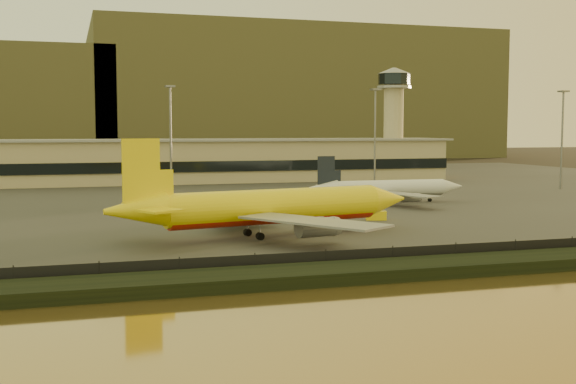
# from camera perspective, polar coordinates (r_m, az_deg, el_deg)

# --- Properties ---
(ground) EXTENTS (900.00, 900.00, 0.00)m
(ground) POSITION_cam_1_polar(r_m,az_deg,el_deg) (93.54, 3.73, -4.66)
(ground) COLOR black
(ground) RESTS_ON ground
(embankment) EXTENTS (320.00, 7.00, 1.40)m
(embankment) POSITION_cam_1_polar(r_m,az_deg,el_deg) (78.01, 8.19, -6.12)
(embankment) COLOR black
(embankment) RESTS_ON ground
(tarmac) EXTENTS (320.00, 220.00, 0.20)m
(tarmac) POSITION_cam_1_polar(r_m,az_deg,el_deg) (184.80, -6.75, 0.12)
(tarmac) COLOR #2D2D2D
(tarmac) RESTS_ON ground
(perimeter_fence) EXTENTS (300.00, 0.05, 2.20)m
(perimeter_fence) POSITION_cam_1_polar(r_m,az_deg,el_deg) (81.47, 6.99, -5.20)
(perimeter_fence) COLOR black
(perimeter_fence) RESTS_ON tarmac
(terminal_building) EXTENTS (202.00, 25.00, 12.60)m
(terminal_building) POSITION_cam_1_polar(r_m,az_deg,el_deg) (212.76, -12.10, 2.34)
(terminal_building) COLOR #C6B48A
(terminal_building) RESTS_ON tarmac
(control_tower) EXTENTS (11.20, 11.20, 35.50)m
(control_tower) POSITION_cam_1_polar(r_m,az_deg,el_deg) (240.36, 8.34, 6.36)
(control_tower) COLOR #C6B48A
(control_tower) RESTS_ON tarmac
(apron_light_masts) EXTENTS (152.20, 12.20, 25.40)m
(apron_light_masts) POSITION_cam_1_polar(r_m,az_deg,el_deg) (168.13, -0.53, 5.00)
(apron_light_masts) COLOR slate
(apron_light_masts) RESTS_ON tarmac
(distant_hills) EXTENTS (470.00, 160.00, 70.00)m
(distant_hills) POSITION_cam_1_polar(r_m,az_deg,el_deg) (426.67, -15.51, 6.91)
(distant_hills) COLOR brown
(distant_hills) RESTS_ON ground
(dhl_cargo_jet) EXTENTS (47.53, 45.93, 14.24)m
(dhl_cargo_jet) POSITION_cam_1_polar(r_m,az_deg,el_deg) (103.60, -1.46, -1.23)
(dhl_cargo_jet) COLOR yellow
(dhl_cargo_jet) RESTS_ON tarmac
(white_narrowbody_jet) EXTENTS (34.68, 33.93, 9.98)m
(white_narrowbody_jet) POSITION_cam_1_polar(r_m,az_deg,el_deg) (152.97, 7.88, 0.26)
(white_narrowbody_jet) COLOR white
(white_narrowbody_jet) RESTS_ON tarmac
(gse_vehicle_yellow) EXTENTS (3.73, 2.51, 1.54)m
(gse_vehicle_yellow) POSITION_cam_1_polar(r_m,az_deg,el_deg) (123.99, 6.98, -1.86)
(gse_vehicle_yellow) COLOR yellow
(gse_vehicle_yellow) RESTS_ON tarmac
(gse_vehicle_white) EXTENTS (3.64, 1.91, 1.58)m
(gse_vehicle_white) POSITION_cam_1_polar(r_m,az_deg,el_deg) (119.39, -6.98, -2.11)
(gse_vehicle_white) COLOR white
(gse_vehicle_white) RESTS_ON tarmac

